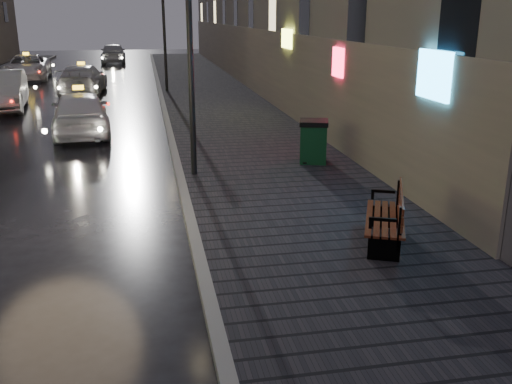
# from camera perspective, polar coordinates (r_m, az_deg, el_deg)

# --- Properties ---
(ground) EXTENTS (120.00, 120.00, 0.00)m
(ground) POSITION_cam_1_polar(r_m,az_deg,el_deg) (8.46, -15.30, -10.67)
(ground) COLOR black
(ground) RESTS_ON ground
(sidewalk) EXTENTS (4.60, 58.00, 0.15)m
(sidewalk) POSITION_cam_1_polar(r_m,az_deg,el_deg) (28.89, -4.68, 9.76)
(sidewalk) COLOR black
(sidewalk) RESTS_ON ground
(curb) EXTENTS (0.20, 58.00, 0.15)m
(curb) POSITION_cam_1_polar(r_m,az_deg,el_deg) (28.73, -9.51, 9.54)
(curb) COLOR slate
(curb) RESTS_ON ground
(lamp_near) EXTENTS (0.36, 0.36, 5.28)m
(lamp_near) POSITION_cam_1_polar(r_m,az_deg,el_deg) (13.52, -6.66, 15.58)
(lamp_near) COLOR black
(lamp_near) RESTS_ON sidewalk
(lamp_far) EXTENTS (0.36, 0.36, 5.28)m
(lamp_far) POSITION_cam_1_polar(r_m,az_deg,el_deg) (29.49, -9.20, 16.42)
(lamp_far) COLOR black
(lamp_far) RESTS_ON sidewalk
(bench) EXTENTS (1.29, 1.91, 0.93)m
(bench) POSITION_cam_1_polar(r_m,az_deg,el_deg) (9.88, 13.20, -2.46)
(bench) COLOR black
(bench) RESTS_ON sidewalk
(trash_bin) EXTENTS (0.91, 0.91, 1.11)m
(trash_bin) POSITION_cam_1_polar(r_m,az_deg,el_deg) (15.01, 5.76, 5.10)
(trash_bin) COLOR #0E331A
(trash_bin) RESTS_ON sidewalk
(taxi_near) EXTENTS (2.24, 4.61, 1.52)m
(taxi_near) POSITION_cam_1_polar(r_m,az_deg,el_deg) (19.88, -17.15, 7.58)
(taxi_near) COLOR silver
(taxi_near) RESTS_ON ground
(car_left_mid) EXTENTS (2.28, 5.09, 1.62)m
(car_left_mid) POSITION_cam_1_polar(r_m,az_deg,el_deg) (26.50, -24.05, 9.25)
(car_left_mid) COLOR #9B9BA2
(car_left_mid) RESTS_ON ground
(taxi_mid) EXTENTS (2.27, 5.09, 1.45)m
(taxi_mid) POSITION_cam_1_polar(r_m,az_deg,el_deg) (30.58, -16.96, 10.73)
(taxi_mid) COLOR silver
(taxi_mid) RESTS_ON ground
(taxi_far) EXTENTS (2.85, 5.56, 1.50)m
(taxi_far) POSITION_cam_1_polar(r_m,az_deg,el_deg) (38.49, -21.90, 11.52)
(taxi_far) COLOR silver
(taxi_far) RESTS_ON ground
(car_far) EXTENTS (2.05, 4.85, 1.64)m
(car_far) POSITION_cam_1_polar(r_m,az_deg,el_deg) (49.04, -14.08, 13.32)
(car_far) COLOR #A9AAB1
(car_far) RESTS_ON ground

